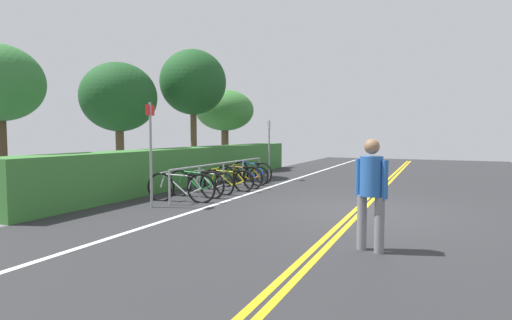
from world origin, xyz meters
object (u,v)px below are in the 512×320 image
object	(u,v)px
tree_extra	(225,111)
bicycle_5	(245,175)
bicycle_3	(228,180)
bicycle_4	(239,177)
pedestrian	(371,187)
sign_post_far	(269,144)
bicycle_1	(196,184)
tree_far_right	(193,83)
bike_rack	(223,170)
bicycle_0	(181,187)
bicycle_6	(252,172)
sign_post_near	(151,145)
tree_mid	(119,98)
bicycle_2	(210,183)

from	to	relation	value
tree_extra	bicycle_5	bearing A→B (deg)	-144.34
bicycle_3	bicycle_5	distance (m)	1.43
bicycle_4	pedestrian	xyz separation A→B (m)	(-5.27, -4.82, 0.58)
bicycle_5	sign_post_far	distance (m)	1.93
bicycle_1	bicycle_4	world-z (taller)	bicycle_1
tree_far_right	tree_extra	world-z (taller)	tree_far_right
bicycle_5	sign_post_far	world-z (taller)	sign_post_far
bicycle_5	pedestrian	size ratio (longest dim) A/B	1.00
bike_rack	bicycle_3	world-z (taller)	bike_rack
sign_post_far	bike_rack	bearing A→B (deg)	176.67
bicycle_0	bicycle_6	distance (m)	4.38
bike_rack	sign_post_near	xyz separation A→B (m)	(-3.06, 0.19, 0.82)
bicycle_6	tree_extra	size ratio (longest dim) A/B	0.46
bicycle_1	bicycle_4	bearing A→B (deg)	-5.17
tree_extra	bicycle_6	bearing A→B (deg)	-140.48
tree_mid	bicycle_4	bearing A→B (deg)	-78.19
bicycle_3	tree_extra	world-z (taller)	tree_extra
bicycle_4	sign_post_near	bearing A→B (deg)	175.35
bicycle_6	sign_post_near	bearing A→B (deg)	178.96
bicycle_3	sign_post_near	distance (m)	3.33
bike_rack	sign_post_far	distance (m)	3.20
bike_rack	pedestrian	distance (m)	6.70
tree_far_right	bicycle_5	bearing A→B (deg)	-112.02
sign_post_near	tree_mid	distance (m)	5.00
tree_far_right	bicycle_6	bearing A→B (deg)	-98.22
sign_post_near	tree_mid	size ratio (longest dim) A/B	0.59
tree_mid	tree_extra	distance (m)	6.27
bicycle_1	bicycle_5	distance (m)	2.87
bicycle_6	tree_far_right	xyz separation A→B (m)	(0.38, 2.66, 3.29)
bike_rack	bicycle_0	bearing A→B (deg)	179.73
bicycle_2	pedestrian	world-z (taller)	pedestrian
tree_far_right	bicycle_2	bearing A→B (deg)	-140.43
bicycle_4	tree_mid	size ratio (longest dim) A/B	0.43
tree_far_right	bicycle_1	bearing A→B (deg)	-146.14
tree_far_right	bicycle_4	bearing A→B (deg)	-122.56
bicycle_0	bicycle_3	distance (m)	2.23
bike_rack	sign_post_near	size ratio (longest dim) A/B	2.20
bicycle_0	bicycle_1	bearing A→B (deg)	4.91
bicycle_0	tree_mid	bearing A→B (deg)	62.08
pedestrian	tree_far_right	size ratio (longest dim) A/B	0.33
bicycle_0	sign_post_near	xyz separation A→B (m)	(-0.90, 0.18, 1.08)
bicycle_2	bicycle_6	xyz separation A→B (m)	(2.89, 0.05, 0.04)
bicycle_0	pedestrian	world-z (taller)	pedestrian
tree_mid	tree_extra	bearing A→B (deg)	-5.35
tree_extra	bicycle_2	bearing A→B (deg)	-154.21
bike_rack	sign_post_near	bearing A→B (deg)	176.41
bicycle_4	tree_mid	xyz separation A→B (m)	(-0.85, 4.05, 2.56)
bike_rack	bicycle_1	distance (m)	1.42
bicycle_6	sign_post_near	distance (m)	5.39
tree_mid	tree_far_right	xyz separation A→B (m)	(2.68, -1.18, 0.74)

